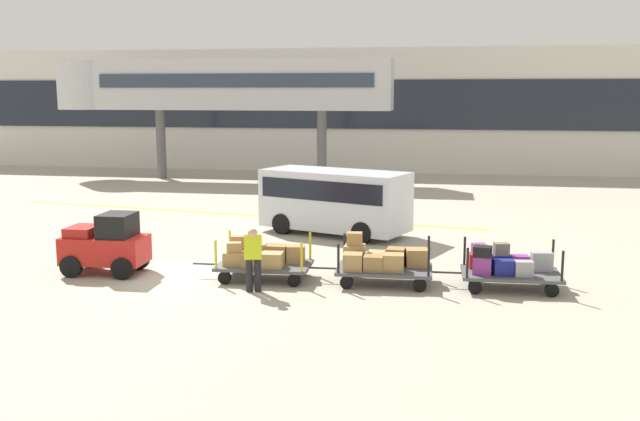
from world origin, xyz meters
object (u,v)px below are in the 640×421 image
baggage_tug (106,245)px  baggage_cart_tail (506,267)px  shuttle_van (335,197)px  baggage_cart_lead (262,258)px  baggage_cart_middle (381,262)px  baggage_handler (253,256)px

baggage_tug → baggage_cart_tail: 10.06m
baggage_cart_tail → shuttle_van: shuttle_van is taller
baggage_cart_lead → baggage_cart_tail: bearing=1.6°
baggage_cart_lead → shuttle_van: 6.16m
baggage_tug → baggage_cart_lead: size_ratio=0.71×
baggage_cart_lead → baggage_cart_tail: 5.97m
baggage_cart_lead → shuttle_van: size_ratio=0.58×
baggage_cart_lead → shuttle_van: (0.91, 6.06, 0.71)m
baggage_cart_tail → baggage_cart_middle: bearing=-178.8°
shuttle_van → baggage_cart_middle: bearing=-70.8°
baggage_cart_middle → baggage_tug: bearing=-178.0°
baggage_cart_middle → baggage_handler: bearing=-154.6°
baggage_tug → shuttle_van: (4.99, 6.20, 0.48)m
baggage_cart_lead → baggage_tug: bearing=-178.0°
baggage_cart_tail → baggage_handler: 6.02m
baggage_tug → baggage_cart_tail: (10.05, 0.31, -0.23)m
baggage_tug → baggage_cart_lead: (4.09, 0.15, -0.23)m
baggage_tug → baggage_handler: 4.36m
baggage_cart_middle → baggage_cart_lead: bearing=-178.1°
baggage_tug → baggage_cart_lead: bearing=2.0°
baggage_tug → baggage_cart_middle: baggage_tug is taller
baggage_tug → baggage_cart_middle: bearing=2.0°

